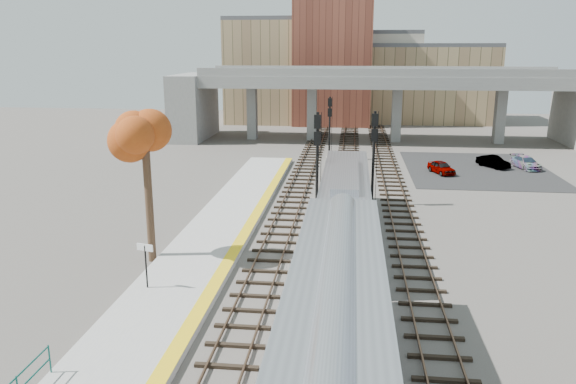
% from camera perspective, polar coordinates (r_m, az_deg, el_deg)
% --- Properties ---
extents(ground, '(160.00, 160.00, 0.00)m').
position_cam_1_polar(ground, '(31.51, 3.70, -7.75)').
color(ground, '#47423D').
rests_on(ground, ground).
extents(platform, '(4.50, 60.00, 0.35)m').
position_cam_1_polar(platform, '(32.56, -9.23, -6.84)').
color(platform, '#9E9E99').
rests_on(platform, ground).
extents(yellow_strip, '(0.70, 60.00, 0.01)m').
position_cam_1_polar(yellow_strip, '(32.05, -5.95, -6.73)').
color(yellow_strip, yellow).
rests_on(yellow_strip, platform).
extents(tracks, '(10.70, 95.00, 0.25)m').
position_cam_1_polar(tracks, '(43.29, 5.79, -1.47)').
color(tracks, black).
rests_on(tracks, ground).
extents(overpass, '(54.00, 12.00, 9.50)m').
position_cam_1_polar(overpass, '(74.49, 9.42, 9.56)').
color(overpass, slate).
rests_on(overpass, ground).
extents(buildings_far, '(43.00, 21.00, 20.60)m').
position_cam_1_polar(buildings_far, '(95.81, 6.64, 11.94)').
color(buildings_far, tan).
rests_on(buildings_far, ground).
extents(parking_lot, '(14.00, 18.00, 0.04)m').
position_cam_1_polar(parking_lot, '(59.73, 18.67, 2.21)').
color(parking_lot, black).
rests_on(parking_lot, ground).
extents(locomotive, '(3.02, 19.05, 4.10)m').
position_cam_1_polar(locomotive, '(36.00, 5.80, -1.12)').
color(locomotive, '#A8AAB2').
rests_on(locomotive, ground).
extents(signal_mast_near, '(0.60, 0.64, 7.51)m').
position_cam_1_polar(signal_mast_near, '(40.30, 2.97, 2.86)').
color(signal_mast_near, '#9E9E99').
rests_on(signal_mast_near, ground).
extents(signal_mast_mid, '(0.60, 0.64, 7.30)m').
position_cam_1_polar(signal_mast_mid, '(43.25, 8.67, 3.32)').
color(signal_mast_mid, '#9E9E99').
rests_on(signal_mast_mid, ground).
extents(signal_mast_far, '(0.60, 0.64, 6.84)m').
position_cam_1_polar(signal_mast_far, '(61.23, 4.24, 6.38)').
color(signal_mast_far, '#9E9E99').
rests_on(signal_mast_far, ground).
extents(station_sign, '(0.89, 0.27, 2.27)m').
position_cam_1_polar(station_sign, '(28.49, -14.28, -6.37)').
color(station_sign, black).
rests_on(station_sign, platform).
extents(tree, '(3.60, 3.60, 9.17)m').
position_cam_1_polar(tree, '(31.71, -14.29, 4.77)').
color(tree, '#382619').
rests_on(tree, ground).
extents(car_a, '(2.63, 3.87, 1.22)m').
position_cam_1_polar(car_a, '(56.45, 15.32, 2.43)').
color(car_a, '#99999E').
rests_on(car_a, parking_lot).
extents(car_b, '(3.03, 3.78, 1.21)m').
position_cam_1_polar(car_b, '(60.93, 20.13, 2.91)').
color(car_b, '#99999E').
rests_on(car_b, parking_lot).
extents(car_c, '(2.60, 4.45, 1.21)m').
position_cam_1_polar(car_c, '(61.68, 23.03, 2.77)').
color(car_c, '#99999E').
rests_on(car_c, parking_lot).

